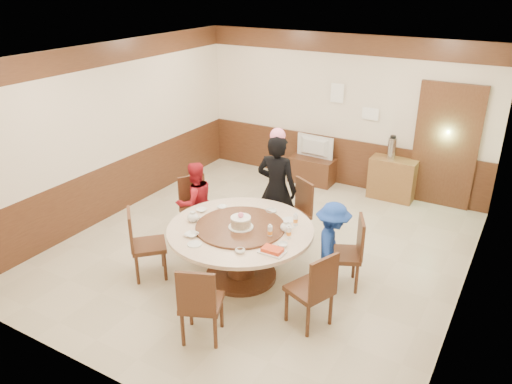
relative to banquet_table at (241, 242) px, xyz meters
The scene contains 32 objects.
room 0.97m from the banquet_table, 98.32° to the left, with size 6.00×6.04×2.84m.
banquet_table is the anchor object (origin of this frame).
chair_0 1.36m from the banquet_table, 22.62° to the left, with size 0.59×0.59×0.97m.
chair_1 1.25m from the banquet_table, 82.07° to the left, with size 0.60×0.60×0.97m.
chair_2 1.31m from the banquet_table, 152.70° to the left, with size 0.61×0.61×0.97m.
chair_3 1.26m from the banquet_table, 152.27° to the right, with size 0.62×0.62×0.97m.
chair_4 1.29m from the banquet_table, 78.05° to the right, with size 0.58×0.58×0.97m.
chair_5 1.29m from the banquet_table, 19.37° to the right, with size 0.58×0.57×0.97m.
person_standing 1.19m from the banquet_table, 94.11° to the left, with size 0.61×0.40×1.68m, color black.
person_red 1.27m from the banquet_table, 154.14° to the left, with size 0.61×0.47×1.25m, color #A51620.
person_blue 1.18m from the banquet_table, 19.58° to the left, with size 0.77×0.44×1.19m, color #173998.
birthday_cake 0.32m from the banquet_table, 50.11° to the right, with size 0.32×0.32×0.21m.
teapot_left 0.71m from the banquet_table, 165.33° to the right, with size 0.17×0.15×0.13m, color white.
teapot_right 0.65m from the banquet_table, 20.19° to the left, with size 0.17×0.15×0.13m, color white.
bowl_0 0.68m from the banquet_table, 145.31° to the left, with size 0.14×0.14×0.03m, color white.
bowl_1 0.66m from the banquet_table, 58.58° to the right, with size 0.12×0.12×0.04m, color white.
bowl_2 0.69m from the banquet_table, 129.15° to the right, with size 0.16×0.16×0.04m, color white.
bowl_3 0.75m from the banquet_table, 12.61° to the right, with size 0.13×0.13×0.04m, color white.
bowl_4 0.77m from the banquet_table, 169.00° to the left, with size 0.14×0.14×0.03m, color white.
bowl_5 0.64m from the banquet_table, 76.51° to the left, with size 0.15×0.15×0.05m, color white.
saucer_near 0.73m from the banquet_table, 111.04° to the right, with size 0.18×0.18×0.01m, color white.
saucer_far 0.71m from the banquet_table, 48.01° to the left, with size 0.18×0.18×0.01m, color white.
shrimp_platter 0.78m from the banquet_table, 27.88° to the right, with size 0.30×0.20×0.06m.
bottle_0 0.54m from the banquet_table, ahead, with size 0.06×0.06×0.16m, color white.
bottle_1 0.73m from the banquet_table, ahead, with size 0.06×0.06×0.16m, color white.
bottle_2 0.77m from the banquet_table, 35.21° to the left, with size 0.06×0.06×0.16m, color white.
tv_stand 3.58m from the banquet_table, 98.93° to the left, with size 0.85×0.45×0.50m, color #472716.
television 3.58m from the banquet_table, 98.93° to the left, with size 0.74×0.10×0.43m, color gray.
side_cabinet 3.70m from the banquet_table, 74.39° to the left, with size 0.80×0.40×0.75m, color brown.
thermos 3.70m from the banquet_table, 75.45° to the left, with size 0.15×0.15×0.38m, color silver.
notice_left 3.93m from the banquet_table, 93.46° to the left, with size 0.25×0.00×0.35m, color white.
notice_right 3.87m from the banquet_table, 83.51° to the left, with size 0.30×0.00×0.22m, color white.
Camera 1 is at (3.16, -5.60, 3.76)m, focal length 35.00 mm.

